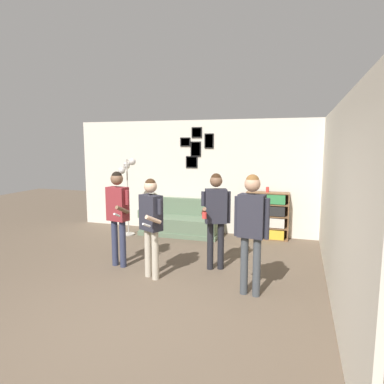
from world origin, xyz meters
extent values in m
plane|color=brown|center=(0.00, 0.00, 0.00)|extent=(20.00, 20.00, 0.00)
cube|color=silver|center=(0.00, 4.61, 1.35)|extent=(7.20, 0.06, 2.70)
cube|color=black|center=(-0.58, 4.57, 1.70)|extent=(0.29, 0.02, 0.28)
cube|color=gray|center=(-0.58, 4.57, 1.70)|extent=(0.25, 0.01, 0.24)
cube|color=black|center=(-0.15, 4.57, 2.21)|extent=(0.22, 0.02, 0.35)
cube|color=beige|center=(-0.15, 4.57, 2.21)|extent=(0.18, 0.01, 0.30)
cube|color=black|center=(-0.45, 4.57, 2.41)|extent=(0.26, 0.02, 0.25)
cube|color=gray|center=(-0.45, 4.57, 2.41)|extent=(0.21, 0.01, 0.21)
cube|color=black|center=(-0.74, 4.57, 2.18)|extent=(0.26, 0.02, 0.21)
cube|color=gray|center=(-0.74, 4.57, 2.18)|extent=(0.21, 0.01, 0.17)
cube|color=black|center=(-0.48, 4.57, 2.01)|extent=(0.26, 0.02, 0.36)
cube|color=beige|center=(-0.48, 4.57, 2.01)|extent=(0.21, 0.01, 0.32)
cube|color=silver|center=(2.43, 2.29, 1.35)|extent=(0.06, 6.98, 2.70)
cube|color=#5B7056|center=(-0.72, 4.14, 0.05)|extent=(1.88, 0.80, 0.10)
cube|color=#5B7056|center=(-0.72, 4.14, 0.26)|extent=(1.82, 0.74, 0.32)
cube|color=#5B7056|center=(-0.72, 4.47, 0.62)|extent=(1.82, 0.14, 0.40)
cube|color=#5B7056|center=(-1.60, 4.14, 0.51)|extent=(0.12, 0.74, 0.18)
cube|color=#5B7056|center=(0.16, 4.14, 0.51)|extent=(0.12, 0.74, 0.18)
cube|color=brown|center=(0.80, 4.39, 0.53)|extent=(0.02, 0.30, 1.07)
cube|color=brown|center=(1.73, 4.39, 0.53)|extent=(0.02, 0.30, 1.07)
cube|color=brown|center=(1.27, 4.54, 0.53)|extent=(0.95, 0.01, 1.07)
cube|color=brown|center=(1.27, 4.39, 0.01)|extent=(0.90, 0.30, 0.02)
cube|color=brown|center=(1.27, 4.39, 1.05)|extent=(0.90, 0.30, 0.02)
cube|color=brown|center=(1.27, 4.39, 0.27)|extent=(0.90, 0.30, 0.02)
cube|color=brown|center=(1.27, 4.39, 0.53)|extent=(0.90, 0.30, 0.02)
cube|color=brown|center=(1.27, 4.39, 0.80)|extent=(0.90, 0.30, 0.02)
cube|color=gold|center=(1.27, 4.38, 0.13)|extent=(0.77, 0.26, 0.21)
cube|color=beige|center=(1.27, 4.38, 0.40)|extent=(0.77, 0.26, 0.21)
cube|color=black|center=(1.27, 4.38, 0.66)|extent=(0.77, 0.26, 0.21)
cube|color=#338447|center=(1.27, 4.38, 0.93)|extent=(0.77, 0.26, 0.21)
cylinder|color=#ADA89E|center=(-1.89, 3.74, 0.01)|extent=(0.28, 0.28, 0.03)
cylinder|color=#ADA89E|center=(-1.89, 3.74, 0.91)|extent=(0.03, 0.03, 1.76)
cylinder|color=#ADA89E|center=(-1.82, 3.74, 1.76)|extent=(0.02, 0.16, 0.02)
sphere|color=silver|center=(-1.75, 3.74, 1.73)|extent=(0.16, 0.16, 0.16)
cylinder|color=#ADA89E|center=(-1.92, 3.80, 1.66)|extent=(0.15, 0.09, 0.02)
sphere|color=silver|center=(-1.96, 3.86, 1.63)|extent=(0.16, 0.16, 0.16)
cylinder|color=#ADA89E|center=(-1.92, 3.68, 1.56)|extent=(0.15, 0.09, 0.02)
sphere|color=silver|center=(-1.96, 3.62, 1.53)|extent=(0.16, 0.16, 0.16)
cylinder|color=#2D334C|center=(-1.13, 1.83, 0.41)|extent=(0.11, 0.11, 0.82)
cylinder|color=#2D334C|center=(-0.96, 1.80, 0.41)|extent=(0.11, 0.11, 0.82)
cube|color=maroon|center=(-1.05, 1.81, 1.11)|extent=(0.39, 0.26, 0.58)
sphere|color=brown|center=(-1.05, 1.81, 1.55)|extent=(0.21, 0.21, 0.21)
sphere|color=black|center=(-1.05, 1.81, 1.58)|extent=(0.18, 0.18, 0.18)
cylinder|color=maroon|center=(-0.83, 1.77, 1.24)|extent=(0.07, 0.07, 0.25)
cylinder|color=brown|center=(-0.86, 1.64, 1.06)|extent=(0.12, 0.31, 0.18)
cylinder|color=white|center=(-0.89, 1.51, 0.99)|extent=(0.06, 0.15, 0.09)
cylinder|color=maroon|center=(-1.26, 1.86, 1.09)|extent=(0.07, 0.07, 0.55)
cylinder|color=#B7AD99|center=(-0.36, 1.54, 0.40)|extent=(0.11, 0.11, 0.79)
cylinder|color=#B7AD99|center=(-0.20, 1.46, 0.40)|extent=(0.11, 0.11, 0.79)
cube|color=#282833|center=(-0.28, 1.50, 1.07)|extent=(0.41, 0.34, 0.56)
sphere|color=#D1A889|center=(-0.28, 1.50, 1.49)|extent=(0.20, 0.20, 0.20)
sphere|color=#382314|center=(-0.28, 1.50, 1.52)|extent=(0.17, 0.17, 0.17)
cylinder|color=#282833|center=(-0.08, 1.40, 1.19)|extent=(0.07, 0.07, 0.24)
cylinder|color=#D1A889|center=(-0.14, 1.29, 1.01)|extent=(0.19, 0.29, 0.18)
cylinder|color=white|center=(-0.20, 1.17, 0.95)|extent=(0.09, 0.14, 0.09)
cylinder|color=#282833|center=(-0.47, 1.60, 1.05)|extent=(0.07, 0.07, 0.53)
cylinder|color=black|center=(0.52, 2.16, 0.41)|extent=(0.11, 0.11, 0.81)
cylinder|color=black|center=(0.69, 2.22, 0.41)|extent=(0.11, 0.11, 0.81)
cube|color=#282833|center=(0.60, 2.19, 1.10)|extent=(0.41, 0.31, 0.58)
sphere|color=brown|center=(0.60, 2.19, 1.53)|extent=(0.21, 0.21, 0.21)
sphere|color=#382314|center=(0.60, 2.19, 1.57)|extent=(0.18, 0.18, 0.18)
cylinder|color=#282833|center=(0.81, 2.26, 1.08)|extent=(0.07, 0.07, 0.54)
cylinder|color=#282833|center=(0.40, 2.12, 1.23)|extent=(0.07, 0.07, 0.24)
cylinder|color=brown|center=(0.45, 1.99, 1.04)|extent=(0.16, 0.30, 0.18)
cylinder|color=red|center=(0.50, 1.86, 1.00)|extent=(0.08, 0.08, 0.10)
cylinder|color=#3D4247|center=(1.23, 1.35, 0.43)|extent=(0.11, 0.11, 0.85)
cylinder|color=#3D4247|center=(1.41, 1.33, 0.43)|extent=(0.11, 0.11, 0.85)
cube|color=#282833|center=(1.32, 1.34, 1.15)|extent=(0.38, 0.25, 0.60)
sphere|color=tan|center=(1.32, 1.34, 1.60)|extent=(0.22, 0.22, 0.22)
sphere|color=brown|center=(1.32, 1.34, 1.64)|extent=(0.19, 0.19, 0.19)
cylinder|color=#282833|center=(1.53, 1.31, 1.13)|extent=(0.07, 0.07, 0.57)
cylinder|color=#282833|center=(1.10, 1.37, 1.13)|extent=(0.07, 0.07, 0.57)
cylinder|color=brown|center=(-1.29, 3.41, 0.10)|extent=(0.07, 0.07, 0.21)
cylinder|color=brown|center=(-1.29, 3.41, 0.25)|extent=(0.03, 0.03, 0.09)
cylinder|color=red|center=(1.26, 4.39, 1.13)|extent=(0.07, 0.07, 0.12)
camera|label=1|loc=(1.93, -3.33, 2.14)|focal=32.00mm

